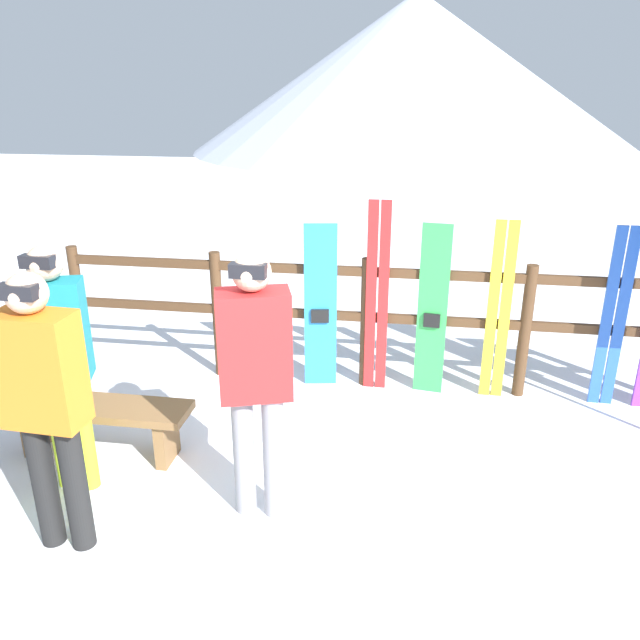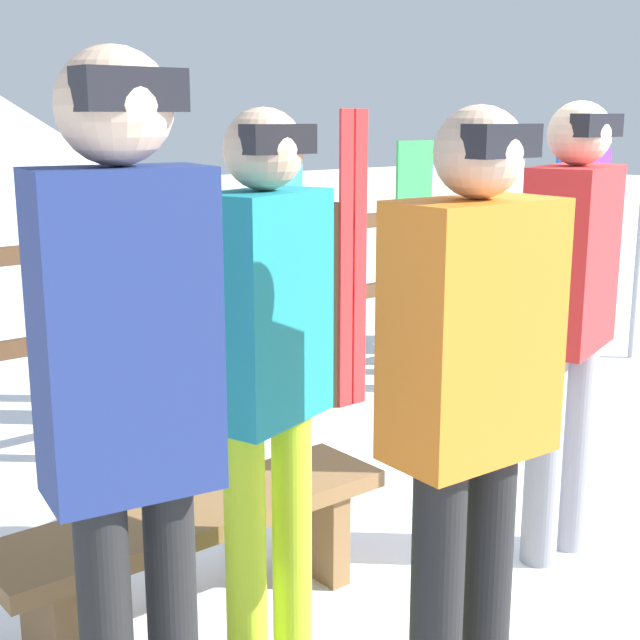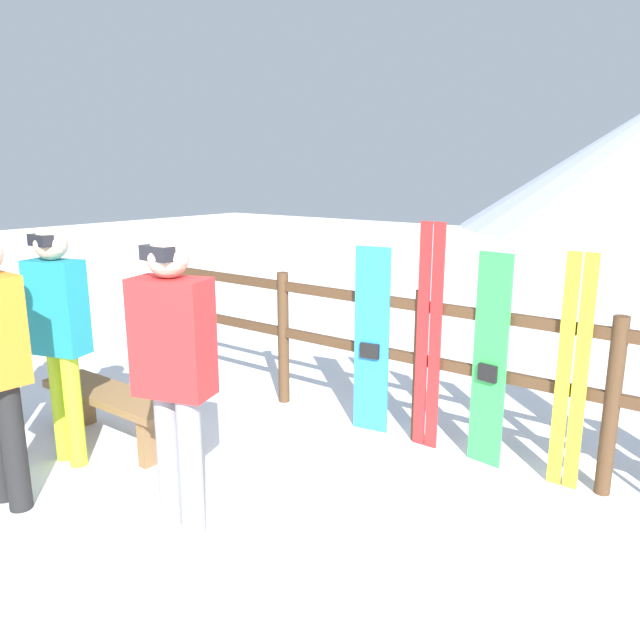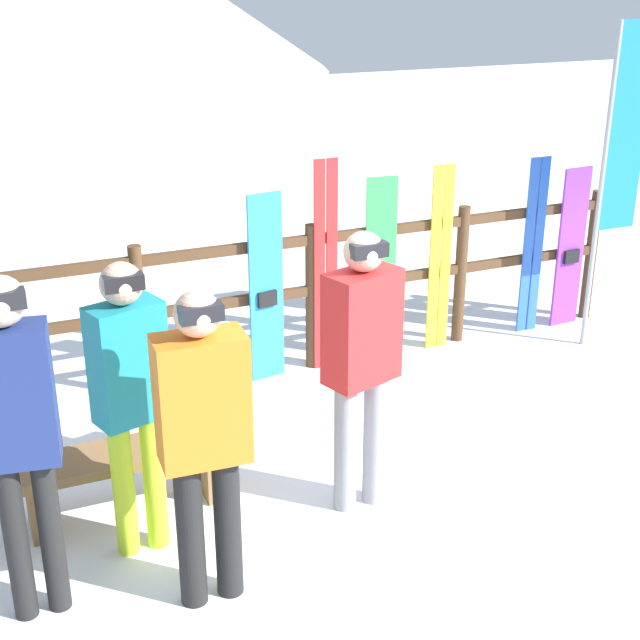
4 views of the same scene
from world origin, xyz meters
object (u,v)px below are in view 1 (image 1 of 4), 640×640
Objects in this scene: person_orange at (44,397)px; ski_pair_red at (377,298)px; person_red at (255,370)px; ski_pair_yellow at (499,312)px; bench at (98,417)px; person_teal at (59,351)px; snowboard_blue at (320,308)px; ski_pair_blue at (614,319)px; snowboard_green at (432,312)px.

person_orange is 2.89m from ski_pair_red.
ski_pair_yellow is (1.63, 1.89, -0.22)m from person_red.
bench is at bearing 105.37° from person_orange.
snowboard_blue is at bearing 52.05° from person_teal.
person_teal is 2.63m from ski_pair_red.
person_teal is 0.99× the size of ski_pair_red.
person_red reaches higher than ski_pair_blue.
ski_pair_blue is at bearing 20.09° from bench.
snowboard_blue is (0.10, 1.88, -0.26)m from person_red.
snowboard_green is at bearing -0.40° from ski_pair_red.
person_teal is at bearing 176.48° from person_red.
snowboard_blue is (1.41, 1.80, -0.26)m from person_teal.
snowboard_green reaches higher than snowboard_blue.
snowboard_blue is at bearing 44.79° from bench.
snowboard_green is 1.48m from ski_pair_blue.
snowboard_green is at bearing 37.11° from person_teal.
person_orange reaches higher than ski_pair_blue.
ski_pair_blue is at bearing 0.13° from snowboard_green.
ski_pair_yellow is at bearing 25.66° from bench.
bench is 1.18m from person_orange.
snowboard_blue is 0.95× the size of ski_pair_yellow.
ski_pair_blue is (3.86, 1.81, -0.23)m from person_teal.
person_orange is 0.99× the size of ski_pair_red.
ski_pair_red is 0.49m from snowboard_green.
ski_pair_blue reaches higher than bench.
ski_pair_red is 1.08× the size of ski_pair_yellow.
person_orange is at bearing -116.41° from snowboard_blue.
snowboard_green is at bearing 47.66° from person_orange.
ski_pair_blue is at bearing 0.00° from ski_pair_red.
ski_pair_red is (0.50, 0.00, 0.11)m from snowboard_blue.
person_teal is at bearing -136.51° from ski_pair_red.
person_red is at bearing -143.56° from ski_pair_blue.
ski_pair_red is (0.59, 1.89, -0.15)m from person_red.
person_orange is 0.60m from person_teal.
ski_pair_blue is at bearing 36.44° from person_red.
person_teal is 3.45m from ski_pair_yellow.
snowboard_green is at bearing -179.87° from ski_pair_blue.
person_orange is at bearing -125.25° from ski_pair_red.
snowboard_green is at bearing -179.65° from ski_pair_yellow.
snowboard_blue is (1.17, 2.35, -0.25)m from person_orange.
person_red is (1.33, -0.47, 0.69)m from bench.
ski_pair_red reaches higher than person_teal.
bench is 4.16m from ski_pair_blue.
bench is 3.31m from ski_pair_yellow.
ski_pair_red is (1.67, 2.36, -0.13)m from person_orange.
snowboard_blue is 0.98× the size of snowboard_green.
ski_pair_yellow is (2.94, 1.81, -0.22)m from person_teal.
person_teal is 1.11× the size of snowboard_green.
snowboard_blue is 0.87× the size of ski_pair_red.
ski_pair_blue is at bearing 33.04° from person_orange.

